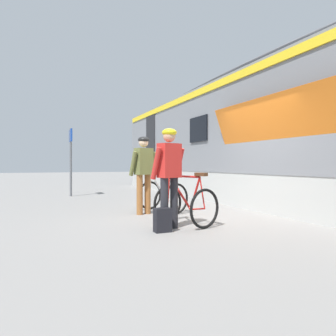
{
  "coord_description": "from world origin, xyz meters",
  "views": [
    {
      "loc": [
        -3.34,
        -5.79,
        1.14
      ],
      "look_at": [
        -0.52,
        0.77,
        1.05
      ],
      "focal_mm": 33.93,
      "sensor_mm": 36.0,
      "label": 1
    }
  ],
  "objects_px": {
    "backpack_on_platform": "(163,220)",
    "bicycle_near_white": "(162,195)",
    "cyclist_near_in_olive": "(144,168)",
    "train_car": "(287,134)",
    "platform_sign_post": "(71,150)",
    "bicycle_far_red": "(185,203)",
    "cyclist_far_in_red": "(169,169)"
  },
  "relations": [
    {
      "from": "backpack_on_platform",
      "to": "bicycle_near_white",
      "type": "bearing_deg",
      "value": 68.56
    },
    {
      "from": "cyclist_near_in_olive",
      "to": "train_car",
      "type": "bearing_deg",
      "value": -2.01
    },
    {
      "from": "train_car",
      "to": "platform_sign_post",
      "type": "bearing_deg",
      "value": 135.88
    },
    {
      "from": "bicycle_far_red",
      "to": "platform_sign_post",
      "type": "distance_m",
      "value": 6.59
    },
    {
      "from": "backpack_on_platform",
      "to": "platform_sign_post",
      "type": "distance_m",
      "value": 6.95
    },
    {
      "from": "bicycle_near_white",
      "to": "bicycle_far_red",
      "type": "bearing_deg",
      "value": -97.1
    },
    {
      "from": "train_car",
      "to": "cyclist_far_in_red",
      "type": "distance_m",
      "value": 4.57
    },
    {
      "from": "train_car",
      "to": "platform_sign_post",
      "type": "relative_size",
      "value": 7.98
    },
    {
      "from": "train_car",
      "to": "platform_sign_post",
      "type": "height_order",
      "value": "train_car"
    },
    {
      "from": "backpack_on_platform",
      "to": "platform_sign_post",
      "type": "xyz_separation_m",
      "value": [
        -0.74,
        6.77,
        1.42
      ]
    },
    {
      "from": "backpack_on_platform",
      "to": "cyclist_far_in_red",
      "type": "bearing_deg",
      "value": 44.77
    },
    {
      "from": "train_car",
      "to": "bicycle_near_white",
      "type": "height_order",
      "value": "train_car"
    },
    {
      "from": "cyclist_far_in_red",
      "to": "platform_sign_post",
      "type": "relative_size",
      "value": 0.73
    },
    {
      "from": "train_car",
      "to": "cyclist_near_in_olive",
      "type": "bearing_deg",
      "value": 177.99
    },
    {
      "from": "cyclist_near_in_olive",
      "to": "cyclist_far_in_red",
      "type": "relative_size",
      "value": 1.0
    },
    {
      "from": "cyclist_near_in_olive",
      "to": "bicycle_far_red",
      "type": "distance_m",
      "value": 1.66
    },
    {
      "from": "cyclist_far_in_red",
      "to": "backpack_on_platform",
      "type": "bearing_deg",
      "value": -136.0
    },
    {
      "from": "train_car",
      "to": "backpack_on_platform",
      "type": "relative_size",
      "value": 47.89
    },
    {
      "from": "cyclist_far_in_red",
      "to": "bicycle_near_white",
      "type": "height_order",
      "value": "cyclist_far_in_red"
    },
    {
      "from": "bicycle_far_red",
      "to": "backpack_on_platform",
      "type": "relative_size",
      "value": 3.07
    },
    {
      "from": "train_car",
      "to": "cyclist_near_in_olive",
      "type": "relative_size",
      "value": 10.87
    },
    {
      "from": "train_car",
      "to": "bicycle_far_red",
      "type": "distance_m",
      "value": 4.29
    },
    {
      "from": "cyclist_far_in_red",
      "to": "platform_sign_post",
      "type": "height_order",
      "value": "platform_sign_post"
    },
    {
      "from": "bicycle_far_red",
      "to": "backpack_on_platform",
      "type": "bearing_deg",
      "value": -145.81
    },
    {
      "from": "bicycle_far_red",
      "to": "platform_sign_post",
      "type": "height_order",
      "value": "platform_sign_post"
    },
    {
      "from": "bicycle_far_red",
      "to": "backpack_on_platform",
      "type": "distance_m",
      "value": 0.8
    },
    {
      "from": "cyclist_near_in_olive",
      "to": "platform_sign_post",
      "type": "distance_m",
      "value": 4.99
    },
    {
      "from": "bicycle_near_white",
      "to": "bicycle_far_red",
      "type": "relative_size",
      "value": 1.0
    },
    {
      "from": "platform_sign_post",
      "to": "backpack_on_platform",
      "type": "bearing_deg",
      "value": -83.74
    },
    {
      "from": "train_car",
      "to": "bicycle_far_red",
      "type": "height_order",
      "value": "train_car"
    },
    {
      "from": "train_car",
      "to": "backpack_on_platform",
      "type": "distance_m",
      "value": 5.06
    },
    {
      "from": "cyclist_near_in_olive",
      "to": "platform_sign_post",
      "type": "height_order",
      "value": "platform_sign_post"
    }
  ]
}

